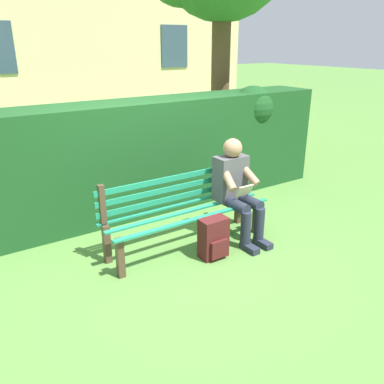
# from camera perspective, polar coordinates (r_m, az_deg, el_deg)

# --- Properties ---
(ground) EXTENTS (60.00, 60.00, 0.00)m
(ground) POSITION_cam_1_polar(r_m,az_deg,el_deg) (4.57, -0.70, -7.74)
(ground) COLOR #517F38
(park_bench) EXTENTS (1.93, 0.50, 0.85)m
(park_bench) POSITION_cam_1_polar(r_m,az_deg,el_deg) (4.43, -1.31, -2.28)
(park_bench) COLOR #4C3828
(park_bench) RESTS_ON ground
(person_seated) EXTENTS (0.44, 0.73, 1.17)m
(person_seated) POSITION_cam_1_polar(r_m,az_deg,el_deg) (4.57, 6.44, 0.67)
(person_seated) COLOR #4C4C51
(person_seated) RESTS_ON ground
(hedge_backdrop) EXTENTS (5.06, 0.77, 1.57)m
(hedge_backdrop) POSITION_cam_1_polar(r_m,az_deg,el_deg) (5.51, -4.00, 5.99)
(hedge_backdrop) COLOR #19471E
(hedge_backdrop) RESTS_ON ground
(backpack) EXTENTS (0.30, 0.25, 0.45)m
(backpack) POSITION_cam_1_polar(r_m,az_deg,el_deg) (4.26, 3.13, -6.66)
(backpack) COLOR #4C1919
(backpack) RESTS_ON ground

